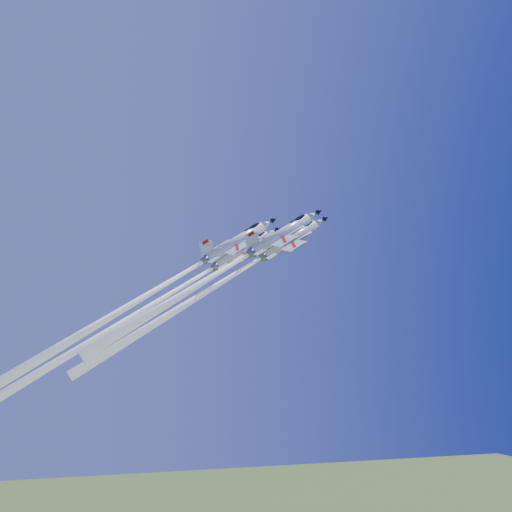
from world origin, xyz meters
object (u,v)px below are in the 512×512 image
object	(u,v)px
jet_lead	(217,285)
jet_slot	(149,294)
jet_right	(218,273)
jet_left	(138,313)

from	to	relation	value
jet_lead	jet_slot	bearing A→B (deg)	-89.16
jet_right	jet_slot	size ratio (longest dim) A/B	0.85
jet_right	jet_lead	bearing A→B (deg)	156.93
jet_left	jet_slot	world-z (taller)	jet_left
jet_lead	jet_left	bearing A→B (deg)	-118.20
jet_lead	jet_right	xyz separation A→B (m)	(-1.89, -8.24, 1.02)
jet_right	jet_slot	bearing A→B (deg)	-126.17
jet_left	jet_right	distance (m)	19.26
jet_left	jet_slot	distance (m)	8.00
jet_lead	jet_left	world-z (taller)	jet_lead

